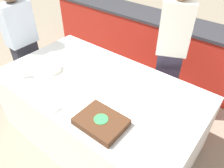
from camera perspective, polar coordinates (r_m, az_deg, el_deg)
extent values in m
plane|color=gray|center=(2.76, -3.10, -12.93)|extent=(14.00, 14.00, 0.00)
cube|color=#A82319|center=(3.59, 14.69, 8.64)|extent=(4.40, 0.55, 0.88)
cube|color=#2D2D33|center=(3.39, 15.96, 15.37)|extent=(4.40, 0.58, 0.04)
cube|color=silver|center=(2.46, -3.41, -7.26)|extent=(2.11, 1.19, 0.78)
cube|color=#B7B2AD|center=(1.82, -2.84, -10.48)|extent=(0.43, 0.34, 0.00)
cube|color=#472816|center=(1.79, -2.87, -9.82)|extent=(0.39, 0.30, 0.06)
cylinder|color=green|center=(1.77, -2.90, -9.14)|extent=(0.12, 0.12, 0.00)
cylinder|color=white|center=(2.48, -15.75, 4.03)|extent=(0.23, 0.23, 0.06)
cylinder|color=white|center=(2.49, -22.50, 1.76)|extent=(0.06, 0.06, 0.00)
cylinder|color=white|center=(2.47, -22.73, 2.53)|extent=(0.01, 0.01, 0.08)
cylinder|color=white|center=(2.42, -23.23, 4.20)|extent=(0.05, 0.05, 0.10)
cylinder|color=white|center=(1.97, 3.34, -5.56)|extent=(0.19, 0.19, 0.00)
cylinder|color=white|center=(1.98, 16.05, -7.16)|extent=(0.19, 0.19, 0.00)
cube|color=white|center=(2.03, -15.43, -5.45)|extent=(0.18, 0.08, 0.02)
cube|color=#383347|center=(2.79, 13.59, -0.12)|extent=(0.32, 0.26, 0.92)
cube|color=silver|center=(2.42, 16.23, 13.78)|extent=(0.38, 0.32, 0.57)
cube|color=#282833|center=(3.26, -20.53, 3.57)|extent=(0.16, 0.31, 0.83)
cube|color=silver|center=(2.96, -23.45, 14.23)|extent=(0.20, 0.36, 0.51)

